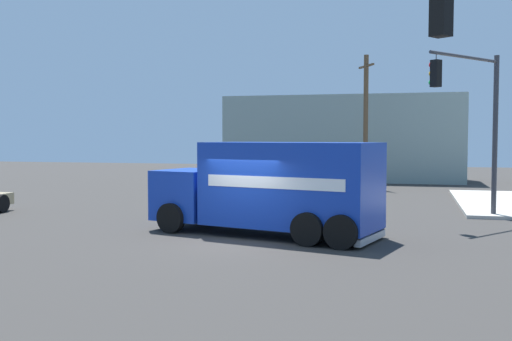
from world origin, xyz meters
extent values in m
plane|color=#33302D|center=(0.00, 0.00, 0.00)|extent=(100.00, 100.00, 0.00)
cube|color=#1438AD|center=(1.35, 1.29, 1.69)|extent=(5.96, 3.72, 2.68)
cube|color=#1438AD|center=(-2.38, 2.27, 1.20)|extent=(2.45, 2.80, 1.70)
cube|color=black|center=(-3.21, 2.49, 1.54)|extent=(0.59, 1.97, 0.88)
cube|color=#B2B2B7|center=(3.93, 0.62, 0.19)|extent=(0.78, 2.28, 0.21)
cube|color=white|center=(1.05, 0.12, 1.82)|extent=(4.50, 1.19, 0.36)
cube|color=white|center=(1.66, 2.46, 1.82)|extent=(4.50, 1.19, 0.36)
cylinder|color=black|center=(-2.65, 1.06, 0.50)|extent=(1.04, 0.52, 1.00)
cylinder|color=black|center=(-2.02, 3.46, 0.50)|extent=(1.04, 0.52, 1.00)
cylinder|color=black|center=(2.17, -0.20, 0.50)|extent=(1.04, 0.52, 1.00)
cylinder|color=black|center=(2.80, 2.20, 0.50)|extent=(1.04, 0.52, 1.00)
cylinder|color=black|center=(3.18, -0.47, 0.50)|extent=(1.04, 0.52, 1.00)
cylinder|color=black|center=(3.81, 1.93, 0.50)|extent=(1.04, 0.52, 1.00)
cube|color=black|center=(5.56, -6.44, 5.40)|extent=(0.42, 0.42, 0.95)
sphere|color=#EFA314|center=(5.66, -6.29, 5.41)|extent=(0.20, 0.20, 0.20)
sphere|color=#19CC4C|center=(5.66, -6.29, 5.10)|extent=(0.20, 0.20, 0.20)
cylinder|color=#38383D|center=(8.27, 7.98, 3.27)|extent=(0.20, 0.20, 6.27)
cylinder|color=#38383D|center=(6.97, 6.22, 6.16)|extent=(2.70, 3.58, 0.12)
cylinder|color=#38383D|center=(5.87, 4.75, 6.03)|extent=(0.03, 0.03, 0.25)
cube|color=black|center=(5.87, 4.75, 5.43)|extent=(0.42, 0.42, 0.95)
sphere|color=red|center=(5.73, 4.85, 5.75)|extent=(0.20, 0.20, 0.20)
sphere|color=#EFA314|center=(5.73, 4.85, 5.44)|extent=(0.20, 0.20, 0.20)
sphere|color=#19CC4C|center=(5.73, 4.85, 5.13)|extent=(0.20, 0.20, 0.20)
cylinder|color=black|center=(-11.69, 4.25, 0.38)|extent=(0.25, 0.76, 0.76)
cylinder|color=brown|center=(2.22, 21.01, 4.18)|extent=(0.30, 0.30, 8.36)
cube|color=brown|center=(2.22, 21.01, 7.66)|extent=(1.12, 2.01, 0.12)
cube|color=gray|center=(0.11, 27.57, 3.10)|extent=(17.11, 6.00, 6.20)
camera|label=1|loc=(5.11, -17.32, 3.19)|focal=41.89mm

